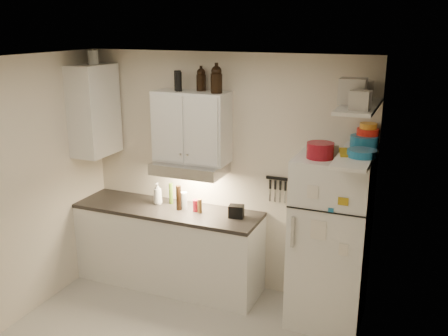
% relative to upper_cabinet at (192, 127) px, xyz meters
% --- Properties ---
extents(ceiling, '(3.20, 3.00, 0.02)m').
position_rel_upper_cabinet_xyz_m(ceiling, '(0.30, -1.33, 0.78)').
color(ceiling, silver).
rests_on(ceiling, ground).
extents(back_wall, '(3.20, 0.02, 2.60)m').
position_rel_upper_cabinet_xyz_m(back_wall, '(0.30, 0.18, -0.53)').
color(back_wall, beige).
rests_on(back_wall, ground).
extents(left_wall, '(0.02, 3.00, 2.60)m').
position_rel_upper_cabinet_xyz_m(left_wall, '(-1.31, -1.33, -0.53)').
color(left_wall, beige).
rests_on(left_wall, ground).
extents(right_wall, '(0.02, 3.00, 2.60)m').
position_rel_upper_cabinet_xyz_m(right_wall, '(1.91, -1.33, -0.53)').
color(right_wall, beige).
rests_on(right_wall, ground).
extents(base_cabinet, '(2.10, 0.60, 0.88)m').
position_rel_upper_cabinet_xyz_m(base_cabinet, '(-0.25, -0.14, -1.39)').
color(base_cabinet, white).
rests_on(base_cabinet, floor).
extents(countertop, '(2.10, 0.62, 0.04)m').
position_rel_upper_cabinet_xyz_m(countertop, '(-0.25, -0.14, -0.93)').
color(countertop, '#272321').
rests_on(countertop, base_cabinet).
extents(upper_cabinet, '(0.80, 0.33, 0.75)m').
position_rel_upper_cabinet_xyz_m(upper_cabinet, '(0.00, 0.00, 0.00)').
color(upper_cabinet, white).
rests_on(upper_cabinet, back_wall).
extents(side_cabinet, '(0.33, 0.55, 1.00)m').
position_rel_upper_cabinet_xyz_m(side_cabinet, '(-1.14, -0.14, 0.12)').
color(side_cabinet, white).
rests_on(side_cabinet, left_wall).
extents(range_hood, '(0.76, 0.46, 0.12)m').
position_rel_upper_cabinet_xyz_m(range_hood, '(0.00, -0.06, -0.44)').
color(range_hood, silver).
rests_on(range_hood, back_wall).
extents(fridge, '(0.70, 0.68, 1.70)m').
position_rel_upper_cabinet_xyz_m(fridge, '(1.55, -0.18, -0.98)').
color(fridge, white).
rests_on(fridge, floor).
extents(shelf_hi, '(0.30, 0.95, 0.03)m').
position_rel_upper_cabinet_xyz_m(shelf_hi, '(1.75, -0.31, 0.38)').
color(shelf_hi, white).
rests_on(shelf_hi, right_wall).
extents(shelf_lo, '(0.30, 0.95, 0.03)m').
position_rel_upper_cabinet_xyz_m(shelf_lo, '(1.75, -0.31, -0.07)').
color(shelf_lo, white).
rests_on(shelf_lo, right_wall).
extents(knife_strip, '(0.42, 0.02, 0.03)m').
position_rel_upper_cabinet_xyz_m(knife_strip, '(1.00, 0.15, -0.51)').
color(knife_strip, black).
rests_on(knife_strip, back_wall).
extents(dutch_oven, '(0.27, 0.27, 0.14)m').
position_rel_upper_cabinet_xyz_m(dutch_oven, '(1.43, -0.28, -0.05)').
color(dutch_oven, maroon).
rests_on(dutch_oven, fridge).
extents(book_stack, '(0.28, 0.32, 0.09)m').
position_rel_upper_cabinet_xyz_m(book_stack, '(1.72, -0.30, -0.08)').
color(book_stack, '#B18E16').
rests_on(book_stack, fridge).
extents(spice_jar, '(0.08, 0.08, 0.11)m').
position_rel_upper_cabinet_xyz_m(spice_jar, '(1.54, -0.16, -0.07)').
color(spice_jar, silver).
rests_on(spice_jar, fridge).
extents(stock_pot, '(0.26, 0.26, 0.18)m').
position_rel_upper_cabinet_xyz_m(stock_pot, '(1.71, -0.06, 0.48)').
color(stock_pot, silver).
rests_on(stock_pot, shelf_hi).
extents(tin_a, '(0.22, 0.20, 0.22)m').
position_rel_upper_cabinet_xyz_m(tin_a, '(1.68, -0.32, 0.50)').
color(tin_a, '#AAAAAD').
rests_on(tin_a, shelf_hi).
extents(tin_b, '(0.16, 0.16, 0.16)m').
position_rel_upper_cabinet_xyz_m(tin_b, '(1.79, -0.60, 0.47)').
color(tin_b, '#AAAAAD').
rests_on(tin_b, shelf_hi).
extents(bowl_teal, '(0.25, 0.25, 0.10)m').
position_rel_upper_cabinet_xyz_m(bowl_teal, '(1.77, 0.01, 0.00)').
color(bowl_teal, '#1C6B9D').
rests_on(bowl_teal, shelf_lo).
extents(bowl_orange, '(0.20, 0.20, 0.06)m').
position_rel_upper_cabinet_xyz_m(bowl_orange, '(1.80, 0.06, 0.08)').
color(bowl_orange, red).
rests_on(bowl_orange, bowl_teal).
extents(bowl_yellow, '(0.16, 0.16, 0.05)m').
position_rel_upper_cabinet_xyz_m(bowl_yellow, '(1.80, 0.06, 0.14)').
color(bowl_yellow, orange).
rests_on(bowl_yellow, bowl_orange).
extents(plates, '(0.33, 0.33, 0.06)m').
position_rel_upper_cabinet_xyz_m(plates, '(1.81, -0.38, -0.02)').
color(plates, '#1C6B9D').
rests_on(plates, shelf_lo).
extents(growler_a, '(0.11, 0.11, 0.24)m').
position_rel_upper_cabinet_xyz_m(growler_a, '(0.08, 0.08, 0.49)').
color(growler_a, black).
rests_on(growler_a, upper_cabinet).
extents(growler_b, '(0.14, 0.14, 0.28)m').
position_rel_upper_cabinet_xyz_m(growler_b, '(0.30, -0.03, 0.52)').
color(growler_b, black).
rests_on(growler_b, upper_cabinet).
extents(thermos_a, '(0.09, 0.09, 0.20)m').
position_rel_upper_cabinet_xyz_m(thermos_a, '(-0.12, -0.04, 0.47)').
color(thermos_a, black).
rests_on(thermos_a, upper_cabinet).
extents(thermos_b, '(0.08, 0.08, 0.21)m').
position_rel_upper_cabinet_xyz_m(thermos_b, '(-0.16, 0.01, 0.48)').
color(thermos_b, black).
rests_on(thermos_b, upper_cabinet).
extents(side_jar, '(0.14, 0.14, 0.15)m').
position_rel_upper_cabinet_xyz_m(side_jar, '(-1.12, -0.11, 0.70)').
color(side_jar, silver).
rests_on(side_jar, side_cabinet).
extents(soap_bottle, '(0.11, 0.11, 0.28)m').
position_rel_upper_cabinet_xyz_m(soap_bottle, '(-0.41, -0.06, -0.77)').
color(soap_bottle, white).
rests_on(soap_bottle, countertop).
extents(pepper_mill, '(0.05, 0.05, 0.15)m').
position_rel_upper_cabinet_xyz_m(pepper_mill, '(0.14, -0.12, -0.83)').
color(pepper_mill, brown).
rests_on(pepper_mill, countertop).
extents(oil_bottle, '(0.05, 0.05, 0.24)m').
position_rel_upper_cabinet_xyz_m(oil_bottle, '(-0.28, 0.01, -0.78)').
color(oil_bottle, '#3C5916').
rests_on(oil_bottle, countertop).
extents(vinegar_bottle, '(0.06, 0.06, 0.27)m').
position_rel_upper_cabinet_xyz_m(vinegar_bottle, '(-0.11, -0.13, -0.77)').
color(vinegar_bottle, black).
rests_on(vinegar_bottle, countertop).
extents(clear_bottle, '(0.08, 0.08, 0.19)m').
position_rel_upper_cabinet_xyz_m(clear_bottle, '(-0.06, -0.09, -0.81)').
color(clear_bottle, silver).
rests_on(clear_bottle, countertop).
extents(red_jar, '(0.08, 0.08, 0.13)m').
position_rel_upper_cabinet_xyz_m(red_jar, '(0.08, -0.10, -0.84)').
color(red_jar, maroon).
rests_on(red_jar, countertop).
extents(caddy, '(0.17, 0.14, 0.13)m').
position_rel_upper_cabinet_xyz_m(caddy, '(0.55, -0.10, -0.84)').
color(caddy, black).
rests_on(caddy, countertop).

